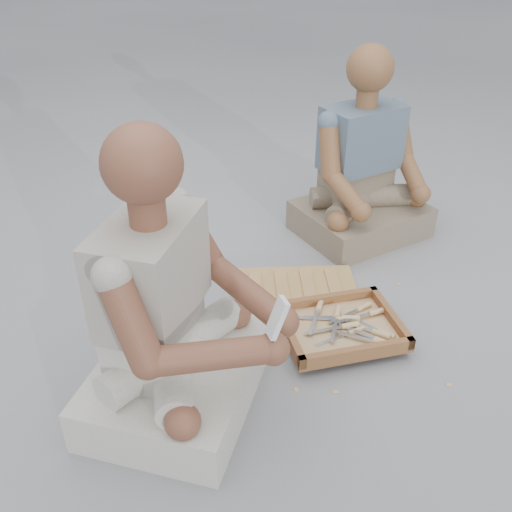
{
  "coord_description": "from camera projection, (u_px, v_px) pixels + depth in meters",
  "views": [
    {
      "loc": [
        -0.11,
        -1.72,
        1.46
      ],
      "look_at": [
        0.01,
        0.13,
        0.3
      ],
      "focal_mm": 40.0,
      "sensor_mm": 36.0,
      "label": 1
    }
  ],
  "objects": [
    {
      "name": "ground",
      "position": [
        256.0,
        338.0,
        2.24
      ],
      "size": [
        60.0,
        60.0,
        0.0
      ],
      "primitive_type": "plane",
      "color": "gray",
      "rests_on": "ground"
    },
    {
      "name": "chisel_6",
      "position": [
        377.0,
        342.0,
        2.11
      ],
      "size": [
        0.21,
        0.11,
        0.02
      ],
      "rotation": [
        0.0,
        0.0,
        -0.46
      ],
      "color": "silver",
      "rests_on": "tool_tray"
    },
    {
      "name": "chisel_3",
      "position": [
        376.0,
        332.0,
        2.17
      ],
      "size": [
        0.19,
        0.14,
        0.02
      ],
      "rotation": [
        0.0,
        0.0,
        -0.59
      ],
      "color": "silver",
      "rests_on": "tool_tray"
    },
    {
      "name": "chisel_10",
      "position": [
        339.0,
        319.0,
        2.24
      ],
      "size": [
        0.22,
        0.04,
        0.02
      ],
      "rotation": [
        0.0,
        0.0,
        -0.12
      ],
      "color": "silver",
      "rests_on": "tool_tray"
    },
    {
      "name": "tool_tray",
      "position": [
        340.0,
        328.0,
        2.21
      ],
      "size": [
        0.5,
        0.43,
        0.06
      ],
      "rotation": [
        0.0,
        0.0,
        0.18
      ],
      "color": "brown",
      "rests_on": "carved_panel"
    },
    {
      "name": "chisel_5",
      "position": [
        345.0,
        318.0,
        2.24
      ],
      "size": [
        0.22,
        0.04,
        0.02
      ],
      "rotation": [
        0.0,
        0.0,
        -0.1
      ],
      "color": "silver",
      "rests_on": "tool_tray"
    },
    {
      "name": "wood_chip_3",
      "position": [
        259.0,
        307.0,
        2.41
      ],
      "size": [
        0.02,
        0.02,
        0.0
      ],
      "primitive_type": "cube",
      "rotation": [
        0.0,
        0.0,
        1.95
      ],
      "color": "tan",
      "rests_on": "ground"
    },
    {
      "name": "mobile_phone",
      "position": [
        277.0,
        318.0,
        1.59
      ],
      "size": [
        0.07,
        0.06,
        0.12
      ],
      "rotation": [
        -0.35,
        0.0,
        -1.28
      ],
      "color": "white",
      "rests_on": "craftsman"
    },
    {
      "name": "chisel_2",
      "position": [
        318.0,
        309.0,
        2.28
      ],
      "size": [
        0.09,
        0.21,
        0.02
      ],
      "rotation": [
        0.0,
        0.0,
        1.22
      ],
      "color": "silver",
      "rests_on": "tool_tray"
    },
    {
      "name": "craftsman",
      "position": [
        171.0,
        321.0,
        1.8
      ],
      "size": [
        0.73,
        0.75,
        0.97
      ],
      "rotation": [
        0.0,
        0.0,
        -1.91
      ],
      "color": "beige",
      "rests_on": "ground"
    },
    {
      "name": "companion",
      "position": [
        363.0,
        176.0,
        2.8
      ],
      "size": [
        0.75,
        0.69,
        0.93
      ],
      "rotation": [
        0.0,
        0.0,
        3.61
      ],
      "color": "#7C6C59",
      "rests_on": "ground"
    },
    {
      "name": "wood_chip_1",
      "position": [
        296.0,
        390.0,
        2.0
      ],
      "size": [
        0.02,
        0.02,
        0.0
      ],
      "primitive_type": "cube",
      "rotation": [
        0.0,
        0.0,
        1.82
      ],
      "color": "tan",
      "rests_on": "ground"
    },
    {
      "name": "chisel_9",
      "position": [
        381.0,
        332.0,
        2.18
      ],
      "size": [
        0.17,
        0.16,
        0.02
      ],
      "rotation": [
        0.0,
        0.0,
        -0.75
      ],
      "color": "silver",
      "rests_on": "tool_tray"
    },
    {
      "name": "wood_chip_0",
      "position": [
        449.0,
        385.0,
        2.02
      ],
      "size": [
        0.02,
        0.02,
        0.0
      ],
      "primitive_type": "cube",
      "rotation": [
        0.0,
        0.0,
        3.06
      ],
      "color": "tan",
      "rests_on": "ground"
    },
    {
      "name": "chisel_0",
      "position": [
        372.0,
        313.0,
        2.26
      ],
      "size": [
        0.21,
        0.09,
        0.02
      ],
      "rotation": [
        0.0,
        0.0,
        0.32
      ],
      "color": "silver",
      "rests_on": "tool_tray"
    },
    {
      "name": "chisel_1",
      "position": [
        352.0,
        333.0,
        2.18
      ],
      "size": [
        0.21,
        0.11,
        0.02
      ],
      "rotation": [
        0.0,
        0.0,
        0.42
      ],
      "color": "silver",
      "rests_on": "tool_tray"
    },
    {
      "name": "wood_chip_2",
      "position": [
        335.0,
        392.0,
        1.99
      ],
      "size": [
        0.02,
        0.02,
        0.0
      ],
      "primitive_type": "cube",
      "rotation": [
        0.0,
        0.0,
        3.1
      ],
      "color": "tan",
      "rests_on": "ground"
    },
    {
      "name": "carved_panel",
      "position": [
        296.0,
        292.0,
        2.47
      ],
      "size": [
        0.53,
        0.36,
        0.04
      ],
      "primitive_type": "cube",
      "rotation": [
        0.0,
        0.0,
        -0.02
      ],
      "color": "olive",
      "rests_on": "ground"
    },
    {
      "name": "chisel_11",
      "position": [
        345.0,
        326.0,
        2.19
      ],
      "size": [
        0.22,
        0.06,
        0.02
      ],
      "rotation": [
        0.0,
        0.0,
        0.21
      ],
      "color": "silver",
      "rests_on": "tool_tray"
    },
    {
      "name": "wood_chip_7",
      "position": [
        326.0,
        315.0,
        2.36
      ],
      "size": [
        0.02,
        0.02,
        0.0
      ],
      "primitive_type": "cube",
      "rotation": [
        0.0,
        0.0,
        2.17
      ],
      "color": "tan",
      "rests_on": "ground"
    },
    {
      "name": "wood_chip_5",
      "position": [
        328.0,
        347.0,
        2.19
      ],
      "size": [
        0.02,
        0.02,
        0.0
      ],
      "primitive_type": "cube",
      "rotation": [
        0.0,
        0.0,
        0.31
      ],
      "color": "tan",
      "rests_on": "ground"
    },
    {
      "name": "wood_chip_6",
      "position": [
        398.0,
        284.0,
        2.55
      ],
      "size": [
        0.02,
        0.02,
        0.0
      ],
      "primitive_type": "cube",
      "rotation": [
        0.0,
        0.0,
        0.13
      ],
      "color": "tan",
      "rests_on": "ground"
    },
    {
      "name": "chisel_4",
      "position": [
        378.0,
        340.0,
        2.13
      ],
      "size": [
        0.18,
        0.15,
        0.02
      ],
      "rotation": [
        0.0,
        0.0,
        -0.66
      ],
      "color": "silver",
      "rests_on": "tool_tray"
    },
    {
      "name": "wood_chip_4",
      "position": [
        342.0,
        298.0,
        2.46
      ],
      "size": [
        0.02,
        0.02,
        0.0
      ],
      "primitive_type": "cube",
      "rotation": [
        0.0,
        0.0,
        1.14
      ],
      "color": "tan",
      "rests_on": "ground"
    },
    {
      "name": "wood_chip_8",
      "position": [
        258.0,
        379.0,
        2.04
      ],
      "size": [
        0.02,
        0.02,
        0.0
      ],
      "primitive_type": "cube",
      "rotation": [
        0.0,
        0.0,
        0.14
      ],
      "color": "tan",
      "rests_on": "ground"
    },
    {
      "name": "chisel_7",
      "position": [
        337.0,
        316.0,
        2.25
      ],
      "size": [
        0.08,
        0.22,
        0.02
      ],
      "rotation": [
        0.0,
        0.0,
        1.28
      ],
      "color": "silver",
      "rests_on": "tool_tray"
    },
    {
      "name": "chisel_8",
      "position": [
        360.0,
        309.0,
        2.29
      ],
      "size": [
        0.2,
        0.13,
        0.02
      ],
      "rotation": [
        0.0,
        0.0,
        0.53
      ],
      "color": "silver",
      "rests_on": "tool_tray"
    }
  ]
}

